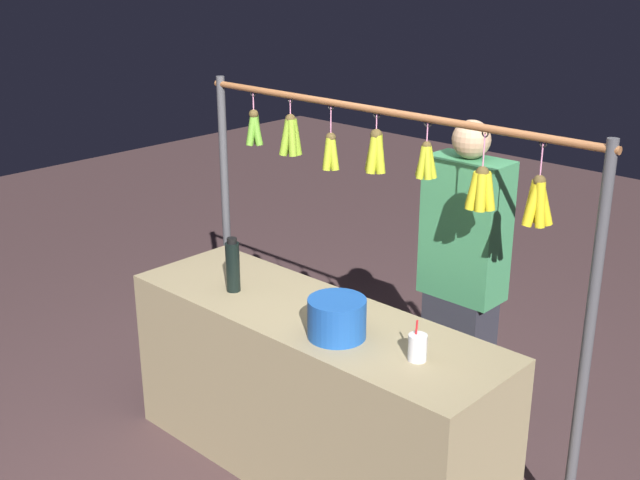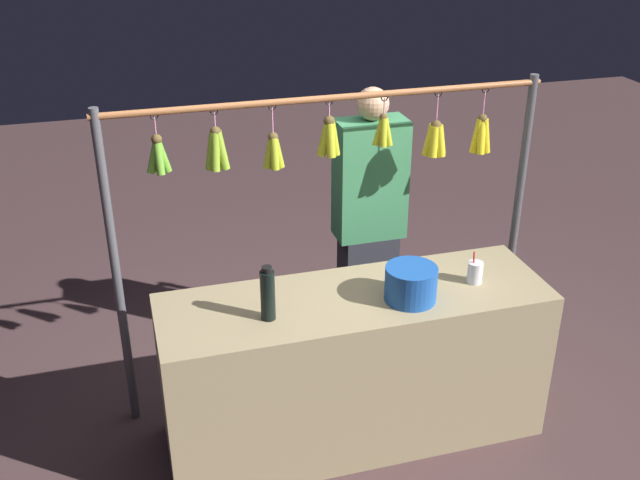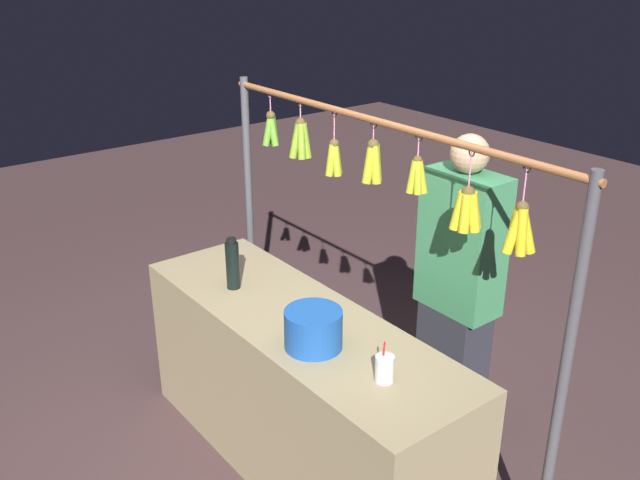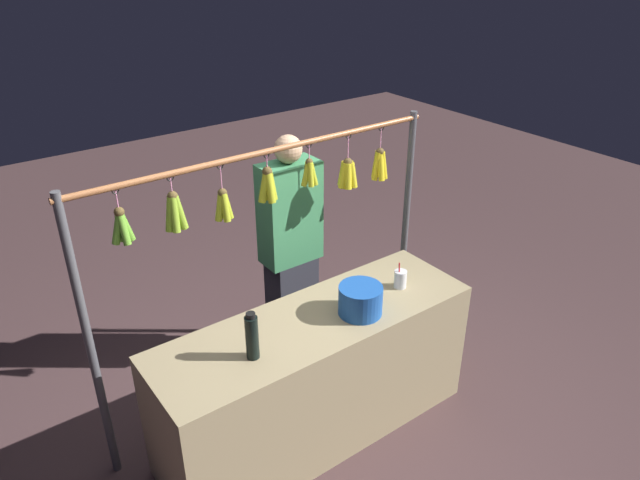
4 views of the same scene
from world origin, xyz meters
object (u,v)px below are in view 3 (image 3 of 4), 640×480
blue_bucket (313,329)px  vendor_person (457,301)px  water_bottle (233,264)px  drink_cup (385,368)px

blue_bucket → vendor_person: (-0.08, -0.79, -0.10)m
water_bottle → vendor_person: bearing=-133.8°
blue_bucket → water_bottle: bearing=-1.8°
blue_bucket → vendor_person: bearing=-95.5°
water_bottle → vendor_person: (-0.74, -0.77, -0.14)m
water_bottle → blue_bucket: size_ratio=1.08×
drink_cup → blue_bucket: bearing=10.3°
water_bottle → drink_cup: bearing=-177.5°
blue_bucket → drink_cup: blue_bucket is taller
blue_bucket → vendor_person: 0.80m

